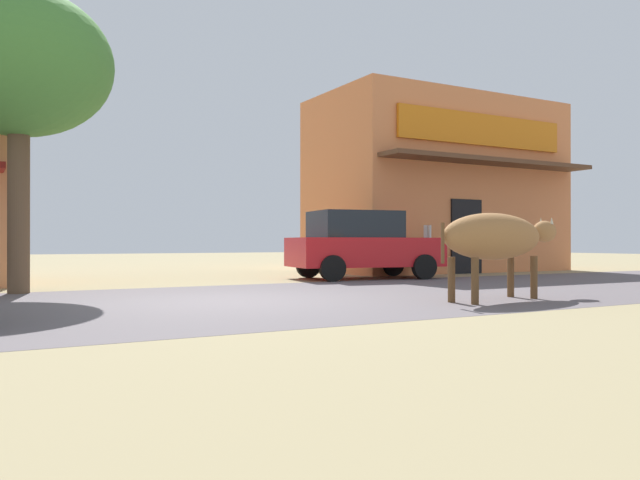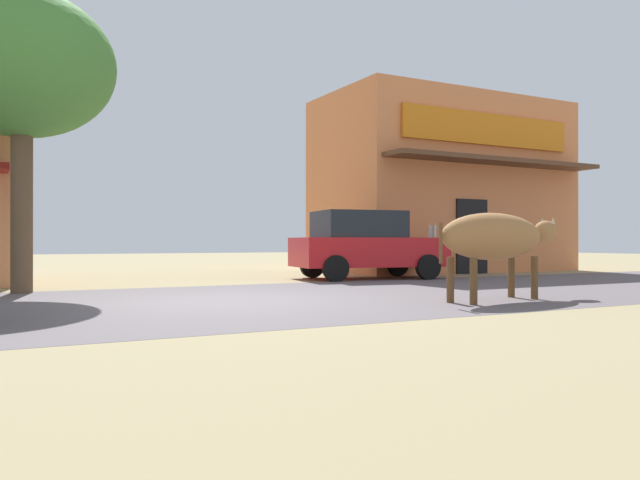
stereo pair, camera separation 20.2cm
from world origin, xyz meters
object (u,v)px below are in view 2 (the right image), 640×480
Objects in this scene: parked_hatchback_car at (366,244)px; cow_far_dark at (497,237)px; roadside_tree at (22,67)px; pedestrian_by_shop at (429,241)px.

cow_far_dark is (-1.29, -5.81, 0.13)m from parked_hatchback_car.
parked_hatchback_car is at bearing 77.44° from cow_far_dark.
roadside_tree reaches higher than parked_hatchback_car.
cow_far_dark is (6.33, -5.00, -3.02)m from roadside_tree.
roadside_tree is 1.38× the size of parked_hatchback_car.
roadside_tree is at bearing 141.69° from cow_far_dark.
roadside_tree is 3.38× the size of pedestrian_by_shop.
parked_hatchback_car reaches higher than pedestrian_by_shop.
cow_far_dark is at bearing -120.13° from pedestrian_by_shop.
parked_hatchback_car is at bearing 6.02° from roadside_tree.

